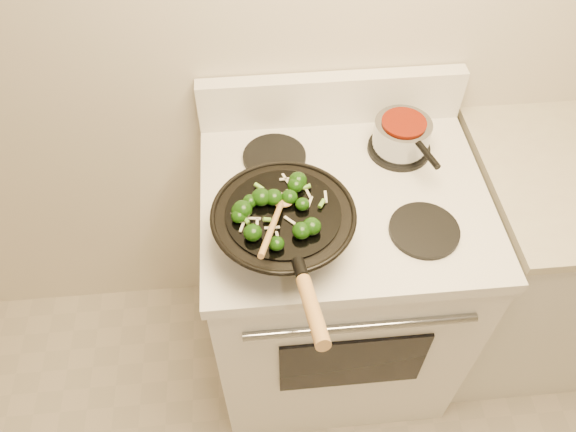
{
  "coord_description": "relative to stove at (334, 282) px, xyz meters",
  "views": [
    {
      "loc": [
        -0.3,
        0.18,
        2.06
      ],
      "look_at": [
        -0.22,
        1.03,
        1.01
      ],
      "focal_mm": 35.0,
      "sensor_mm": 36.0,
      "label": 1
    }
  ],
  "objects": [
    {
      "name": "wok",
      "position": [
        -0.18,
        -0.16,
        0.52
      ],
      "size": [
        0.35,
        0.58,
        0.22
      ],
      "color": "black",
      "rests_on": "stove"
    },
    {
      "name": "stove",
      "position": [
        0.0,
        0.0,
        0.0
      ],
      "size": [
        0.78,
        0.67,
        1.08
      ],
      "color": "white",
      "rests_on": "ground"
    },
    {
      "name": "saucepan",
      "position": [
        0.18,
        0.15,
        0.51
      ],
      "size": [
        0.16,
        0.25,
        0.09
      ],
      "color": "gray",
      "rests_on": "stove"
    },
    {
      "name": "wooden_spoon",
      "position": [
        -0.2,
        -0.19,
        0.6
      ],
      "size": [
        0.1,
        0.24,
        0.09
      ],
      "color": "#B18045",
      "rests_on": "wok"
    },
    {
      "name": "stirfry",
      "position": [
        -0.2,
        -0.15,
        0.59
      ],
      "size": [
        0.23,
        0.24,
        0.04
      ],
      "color": "#113307",
      "rests_on": "wok"
    }
  ]
}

